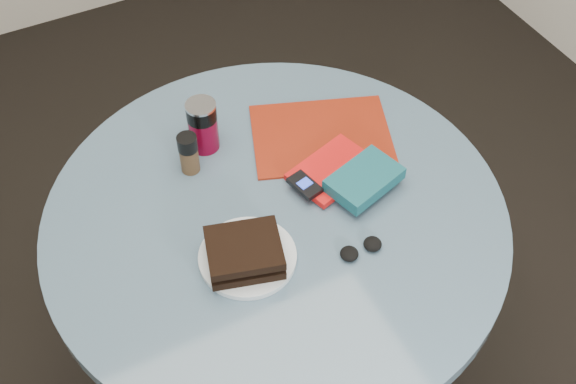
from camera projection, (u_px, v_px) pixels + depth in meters
name	position (u px, v px, depth m)	size (l,w,h in m)	color
ground	(279.00, 373.00, 2.12)	(4.00, 4.00, 0.00)	black
table	(277.00, 256.00, 1.67)	(1.00, 1.00, 0.75)	black
plate	(248.00, 257.00, 1.46)	(0.20, 0.20, 0.01)	silver
sandwich	(244.00, 253.00, 1.43)	(0.18, 0.16, 0.05)	black
soda_can	(203.00, 126.00, 1.63)	(0.09, 0.09, 0.13)	maroon
pepper_grinder	(189.00, 153.00, 1.59)	(0.05, 0.05, 0.10)	#47331E
magazine	(321.00, 136.00, 1.69)	(0.32, 0.24, 0.01)	maroon
red_book	(332.00, 170.00, 1.61)	(0.18, 0.12, 0.02)	red
novel	(364.00, 179.00, 1.56)	(0.16, 0.10, 0.03)	#114953
mp3_player	(305.00, 185.00, 1.56)	(0.06, 0.08, 0.01)	black
headphones	(361.00, 249.00, 1.47)	(0.09, 0.04, 0.02)	black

